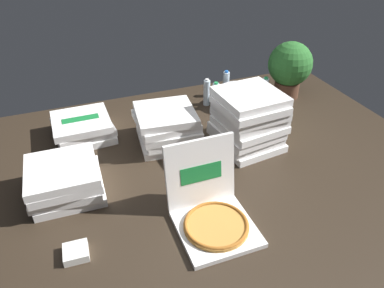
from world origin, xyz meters
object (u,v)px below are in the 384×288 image
(water_bottle_3, at_px, (265,91))
(pizza_stack_right_mid, at_px, (167,127))
(pizza_stack_center_near, at_px, (65,180))
(ice_bucket, at_px, (238,97))
(open_pizza_box, at_px, (211,210))
(water_bottle_0, at_px, (207,93))
(water_bottle_1, at_px, (226,84))
(water_bottle_2, at_px, (216,96))
(pizza_stack_right_far, at_px, (248,120))
(pizza_stack_left_far, at_px, (83,128))
(napkin_pile, at_px, (76,252))
(potted_plant, at_px, (290,67))

(water_bottle_3, bearing_deg, pizza_stack_right_mid, -162.95)
(pizza_stack_center_near, height_order, water_bottle_3, water_bottle_3)
(water_bottle_3, bearing_deg, ice_bucket, 172.79)
(open_pizza_box, xyz_separation_m, water_bottle_0, (0.50, 1.27, 0.03))
(water_bottle_1, distance_m, water_bottle_2, 0.26)
(pizza_stack_right_far, distance_m, ice_bucket, 0.61)
(water_bottle_3, bearing_deg, pizza_stack_center_near, -160.04)
(pizza_stack_center_near, relative_size, water_bottle_0, 1.83)
(pizza_stack_center_near, height_order, water_bottle_0, water_bottle_0)
(pizza_stack_left_far, bearing_deg, water_bottle_3, 0.16)
(pizza_stack_right_far, xyz_separation_m, ice_bucket, (0.22, 0.56, -0.13))
(open_pizza_box, xyz_separation_m, napkin_pile, (-0.71, 0.03, -0.06))
(open_pizza_box, distance_m, pizza_stack_right_mid, 0.84)
(pizza_stack_right_mid, distance_m, water_bottle_1, 0.88)
(water_bottle_1, bearing_deg, ice_bucket, -85.06)
(water_bottle_1, relative_size, napkin_pile, 1.95)
(water_bottle_1, height_order, potted_plant, potted_plant)
(water_bottle_0, xyz_separation_m, potted_plant, (0.72, -0.10, 0.16))
(pizza_stack_right_mid, xyz_separation_m, napkin_pile, (-0.74, -0.81, -0.11))
(pizza_stack_right_mid, bearing_deg, water_bottle_1, 36.96)
(potted_plant, bearing_deg, water_bottle_3, -171.15)
(water_bottle_0, bearing_deg, pizza_stack_right_mid, -138.09)
(pizza_stack_left_far, bearing_deg, open_pizza_box, -64.55)
(pizza_stack_right_far, distance_m, water_bottle_1, 0.80)
(pizza_stack_left_far, distance_m, pizza_stack_right_far, 1.20)
(pizza_stack_left_far, distance_m, water_bottle_1, 1.29)
(napkin_pile, bearing_deg, pizza_stack_right_mid, 47.77)
(pizza_stack_left_far, relative_size, napkin_pile, 3.71)
(open_pizza_box, bearing_deg, water_bottle_3, 49.18)
(ice_bucket, distance_m, water_bottle_0, 0.27)
(napkin_pile, bearing_deg, open_pizza_box, -2.24)
(water_bottle_0, height_order, napkin_pile, water_bottle_0)
(pizza_stack_right_mid, distance_m, water_bottle_0, 0.65)
(open_pizza_box, distance_m, potted_plant, 1.70)
(ice_bucket, xyz_separation_m, water_bottle_2, (-0.20, 0.03, 0.03))
(pizza_stack_right_far, xyz_separation_m, water_bottle_2, (0.02, 0.59, -0.09))
(water_bottle_0, distance_m, water_bottle_1, 0.24)
(ice_bucket, relative_size, water_bottle_1, 1.30)
(pizza_stack_right_mid, distance_m, napkin_pile, 1.10)
(water_bottle_2, bearing_deg, water_bottle_3, -7.26)
(water_bottle_0, bearing_deg, open_pizza_box, -111.64)
(open_pizza_box, bearing_deg, pizza_stack_right_far, 48.46)
(water_bottle_0, relative_size, water_bottle_1, 1.00)
(napkin_pile, bearing_deg, water_bottle_2, 42.55)
(pizza_stack_right_far, relative_size, potted_plant, 0.96)
(pizza_stack_center_near, relative_size, potted_plant, 0.88)
(open_pizza_box, distance_m, pizza_stack_left_far, 1.25)
(pizza_stack_right_far, relative_size, water_bottle_2, 1.98)
(open_pizza_box, distance_m, water_bottle_3, 1.49)
(water_bottle_1, height_order, water_bottle_2, same)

